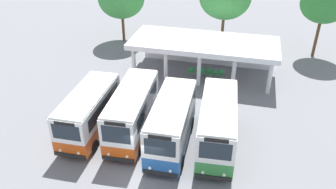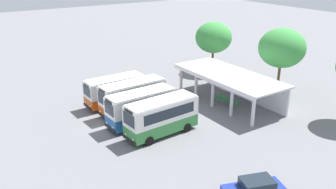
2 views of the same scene
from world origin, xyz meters
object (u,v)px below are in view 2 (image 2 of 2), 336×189
object	(u,v)px
waiting_chair_middle_seat	(225,99)
waiting_chair_fourth_seat	(229,101)
waiting_chair_fifth_seat	(231,103)
city_bus_second_in_row	(133,96)
city_bus_nearest_orange	(115,90)
city_bus_fourth_amber	(162,116)
waiting_chair_end_by_column	(218,96)
waiting_chair_far_end_seat	(236,104)
waiting_chair_second_from_end	(222,98)
city_bus_middle_cream	(141,107)

from	to	relation	value
waiting_chair_middle_seat	waiting_chair_fourth_seat	xyz separation A→B (m)	(0.59, 0.07, 0.00)
waiting_chair_fifth_seat	city_bus_second_in_row	bearing A→B (deg)	-115.41
city_bus_nearest_orange	city_bus_second_in_row	distance (m)	3.07
city_bus_second_in_row	waiting_chair_fifth_seat	size ratio (longest dim) A/B	8.51
city_bus_nearest_orange	city_bus_fourth_amber	xyz separation A→B (m)	(9.00, 0.46, 0.12)
waiting_chair_fifth_seat	waiting_chair_fourth_seat	bearing A→B (deg)	166.83
city_bus_fourth_amber	waiting_chair_fourth_seat	size ratio (longest dim) A/B	8.49
waiting_chair_fourth_seat	waiting_chair_end_by_column	bearing A→B (deg)	-175.80
waiting_chair_middle_seat	waiting_chair_far_end_seat	xyz separation A→B (m)	(1.76, 0.09, 0.00)
city_bus_fourth_amber	waiting_chair_second_from_end	world-z (taller)	city_bus_fourth_amber
city_bus_middle_cream	city_bus_nearest_orange	bearing A→B (deg)	179.77
city_bus_middle_cream	waiting_chair_middle_seat	xyz separation A→B (m)	(0.51, 10.57, -1.36)
city_bus_fourth_amber	waiting_chair_fourth_seat	bearing A→B (deg)	100.64
city_bus_second_in_row	waiting_chair_fourth_seat	xyz separation A→B (m)	(4.09, 9.99, -1.37)
waiting_chair_second_from_end	waiting_chair_fifth_seat	world-z (taller)	same
city_bus_second_in_row	waiting_chair_fourth_seat	distance (m)	10.88
waiting_chair_end_by_column	waiting_chair_second_from_end	world-z (taller)	same
waiting_chair_middle_seat	city_bus_nearest_orange	bearing A→B (deg)	-121.68
waiting_chair_fourth_seat	waiting_chair_fifth_seat	bearing A→B (deg)	-13.17
city_bus_fourth_amber	waiting_chair_fifth_seat	world-z (taller)	city_bus_fourth_amber
city_bus_second_in_row	waiting_chair_second_from_end	world-z (taller)	city_bus_second_in_row
city_bus_fourth_amber	waiting_chair_end_by_column	xyz separation A→B (m)	(-3.67, 10.02, -1.39)
waiting_chair_fourth_seat	waiting_chair_far_end_seat	bearing A→B (deg)	1.01
waiting_chair_end_by_column	waiting_chair_second_from_end	distance (m)	0.59
city_bus_middle_cream	waiting_chair_fourth_seat	size ratio (longest dim) A/B	8.30
city_bus_fourth_amber	waiting_chair_second_from_end	xyz separation A→B (m)	(-3.08, 10.11, -1.39)
waiting_chair_end_by_column	waiting_chair_far_end_seat	size ratio (longest dim) A/B	1.00
waiting_chair_second_from_end	waiting_chair_fourth_seat	world-z (taller)	same
city_bus_fourth_amber	waiting_chair_end_by_column	world-z (taller)	city_bus_fourth_amber
waiting_chair_fifth_seat	waiting_chair_second_from_end	bearing A→B (deg)	176.67
city_bus_nearest_orange	waiting_chair_middle_seat	world-z (taller)	city_bus_nearest_orange
waiting_chair_middle_seat	waiting_chair_far_end_seat	distance (m)	1.76
city_bus_nearest_orange	waiting_chair_fifth_seat	xyz separation A→B (m)	(7.68, 10.48, -1.26)
city_bus_second_in_row	waiting_chair_second_from_end	distance (m)	10.47
waiting_chair_end_by_column	waiting_chair_fourth_seat	world-z (taller)	same
city_bus_nearest_orange	waiting_chair_fourth_seat	size ratio (longest dim) A/B	7.96
city_bus_second_in_row	waiting_chair_far_end_seat	distance (m)	11.39
city_bus_second_in_row	city_bus_nearest_orange	bearing A→B (deg)	-168.26
city_bus_nearest_orange	waiting_chair_second_from_end	distance (m)	12.19
waiting_chair_fifth_seat	waiting_chair_far_end_seat	distance (m)	0.61
city_bus_middle_cream	waiting_chair_middle_seat	distance (m)	10.67
city_bus_middle_cream	waiting_chair_fifth_seat	world-z (taller)	city_bus_middle_cream
city_bus_fourth_amber	city_bus_middle_cream	bearing A→B (deg)	-170.74
waiting_chair_second_from_end	waiting_chair_fourth_seat	xyz separation A→B (m)	(1.17, 0.03, 0.00)
city_bus_middle_cream	waiting_chair_fourth_seat	world-z (taller)	city_bus_middle_cream
city_bus_middle_cream	waiting_chair_middle_seat	world-z (taller)	city_bus_middle_cream
city_bus_fourth_amber	city_bus_nearest_orange	bearing A→B (deg)	-177.05
waiting_chair_second_from_end	waiting_chair_far_end_seat	distance (m)	2.35
city_bus_nearest_orange	waiting_chair_fifth_seat	world-z (taller)	city_bus_nearest_orange
waiting_chair_second_from_end	city_bus_middle_cream	bearing A→B (deg)	-89.57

